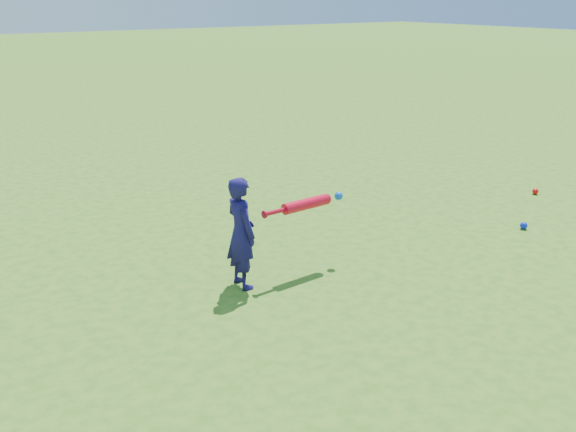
# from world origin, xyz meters

# --- Properties ---
(ground) EXTENTS (80.00, 80.00, 0.00)m
(ground) POSITION_xyz_m (0.00, 0.00, 0.00)
(ground) COLOR #376919
(ground) RESTS_ON ground
(child) EXTENTS (0.25, 0.36, 0.97)m
(child) POSITION_xyz_m (-0.65, 0.09, 0.48)
(child) COLOR #17104E
(child) RESTS_ON ground
(ground_ball_red) EXTENTS (0.08, 0.08, 0.08)m
(ground_ball_red) POSITION_xyz_m (3.73, 0.29, 0.04)
(ground_ball_red) COLOR red
(ground_ball_red) RESTS_ON ground
(ground_ball_blue) EXTENTS (0.08, 0.08, 0.08)m
(ground_ball_blue) POSITION_xyz_m (2.54, -0.41, 0.04)
(ground_ball_blue) COLOR #0C22D4
(ground_ball_blue) RESTS_ON ground
(bat_swing) EXTENTS (0.89, 0.13, 0.10)m
(bat_swing) POSITION_xyz_m (0.05, 0.08, 0.62)
(bat_swing) COLOR red
(bat_swing) RESTS_ON ground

